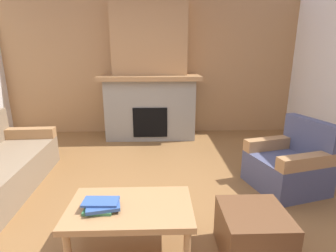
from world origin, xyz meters
TOP-DOWN VIEW (x-y plane):
  - ground at (0.00, 0.00)m, footprint 9.00×9.00m
  - wall_back_wood_panel at (0.00, 3.00)m, footprint 6.00×0.12m
  - fireplace at (0.00, 2.62)m, footprint 1.90×0.82m
  - armchair at (1.78, 0.44)m, footprint 0.93×0.93m
  - coffee_table at (-0.06, -0.59)m, footprint 1.00×0.60m
  - ottoman at (0.93, -0.67)m, footprint 0.52×0.52m
  - book_stack_near_edge at (-0.28, -0.64)m, footprint 0.31×0.23m

SIDE VIEW (x-z plane):
  - ground at x=0.00m, z-range 0.00..0.00m
  - ottoman at x=0.93m, z-range 0.00..0.40m
  - armchair at x=1.78m, z-range -0.13..0.72m
  - coffee_table at x=-0.06m, z-range 0.16..0.59m
  - book_stack_near_edge at x=-0.28m, z-range 0.43..0.50m
  - fireplace at x=0.00m, z-range -0.19..2.51m
  - wall_back_wood_panel at x=0.00m, z-range 0.00..2.70m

